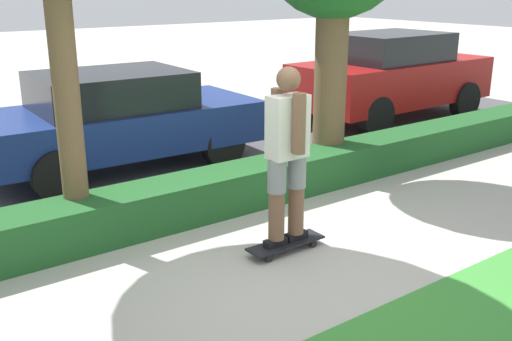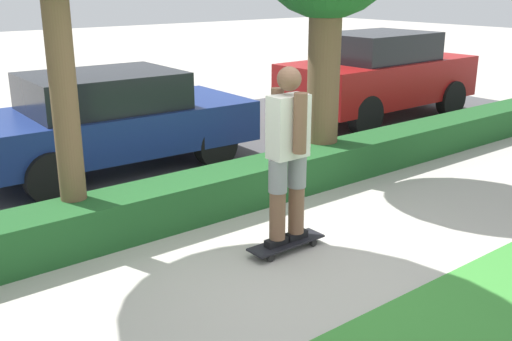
# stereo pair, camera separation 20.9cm
# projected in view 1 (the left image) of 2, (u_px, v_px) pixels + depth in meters

# --- Properties ---
(ground_plane) EXTENTS (60.00, 60.00, 0.00)m
(ground_plane) POSITION_uv_depth(u_px,v_px,m) (286.00, 268.00, 5.55)
(ground_plane) COLOR #ADA89E
(street_asphalt) EXTENTS (18.15, 5.00, 0.01)m
(street_asphalt) POSITION_uv_depth(u_px,v_px,m) (106.00, 162.00, 8.78)
(street_asphalt) COLOR #474749
(street_asphalt) RESTS_ON ground_plane
(hedge_row) EXTENTS (18.15, 0.60, 0.47)m
(hedge_row) POSITION_uv_depth(u_px,v_px,m) (197.00, 197.00, 6.71)
(hedge_row) COLOR #1E5123
(hedge_row) RESTS_ON ground_plane
(skateboard) EXTENTS (0.82, 0.24, 0.10)m
(skateboard) POSITION_uv_depth(u_px,v_px,m) (286.00, 244.00, 5.88)
(skateboard) COLOR black
(skateboard) RESTS_ON ground_plane
(skater_person) EXTENTS (0.50, 0.44, 1.72)m
(skater_person) POSITION_uv_depth(u_px,v_px,m) (287.00, 152.00, 5.60)
(skater_person) COLOR black
(skater_person) RESTS_ON skateboard
(parked_car_middle) EXTENTS (3.90, 1.84, 1.38)m
(parked_car_middle) POSITION_uv_depth(u_px,v_px,m) (118.00, 118.00, 8.31)
(parked_car_middle) COLOR navy
(parked_car_middle) RESTS_ON ground_plane
(parked_car_rear) EXTENTS (4.03, 1.79, 1.64)m
(parked_car_rear) POSITION_uv_depth(u_px,v_px,m) (391.00, 75.00, 11.28)
(parked_car_rear) COLOR maroon
(parked_car_rear) RESTS_ON ground_plane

